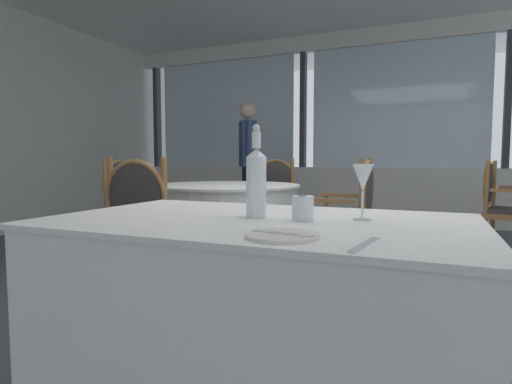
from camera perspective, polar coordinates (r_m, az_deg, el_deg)
ground_plane at (r=2.77m, az=11.52°, el=-15.94°), size 13.77×13.77×0.00m
window_wall_far at (r=6.55m, az=18.72°, el=6.04°), size 9.21×0.14×2.94m
foreground_table at (r=1.55m, az=0.32°, el=-17.52°), size 1.47×0.90×0.75m
side_plate at (r=1.10m, az=3.67°, el=-6.04°), size 0.20×0.20×0.01m
butter_knife at (r=1.10m, az=3.67°, el=-5.77°), size 0.18×0.05×0.00m
dinner_fork at (r=1.03m, az=14.81°, el=-7.05°), size 0.05×0.20×0.00m
water_bottle at (r=1.48m, az=0.04°, el=1.67°), size 0.07×0.07×0.33m
wine_glass at (r=1.44m, az=14.59°, el=1.73°), size 0.07×0.07×0.19m
water_tumbler at (r=1.41m, az=6.50°, el=-2.24°), size 0.08×0.08×0.08m
background_table_0 at (r=3.57m, az=-4.01°, el=-4.98°), size 1.25×1.25×0.75m
dining_chair_0_0 at (r=2.66m, az=-14.65°, el=-4.36°), size 0.54×0.47×0.98m
dining_chair_0_1 at (r=3.20m, az=13.00°, el=-2.81°), size 0.47×0.54×0.97m
dining_chair_0_2 at (r=4.51m, az=2.21°, el=-0.62°), size 0.54×0.47×0.98m
dining_chair_0_3 at (r=4.14m, az=-17.06°, el=-1.14°), size 0.47×0.54×0.98m
dining_chair_1_0 at (r=4.50m, az=31.09°, el=-1.25°), size 0.57×0.61×0.96m
diner_person_0 at (r=5.97m, az=-1.19°, el=5.02°), size 0.36×0.46×1.78m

